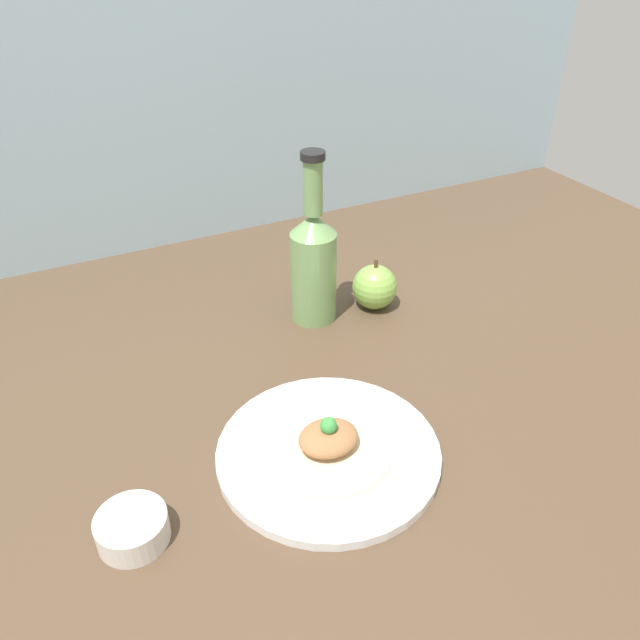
# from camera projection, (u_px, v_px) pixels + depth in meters

# --- Properties ---
(ground_plane) EXTENTS (1.80, 1.10, 0.04)m
(ground_plane) POSITION_uv_depth(u_px,v_px,m) (337.00, 378.00, 0.95)
(ground_plane) COLOR brown
(wall_backsplash) EXTENTS (1.80, 0.03, 0.80)m
(wall_backsplash) POSITION_uv_depth(u_px,v_px,m) (202.00, 28.00, 1.12)
(wall_backsplash) COLOR #9EBCCC
(wall_backsplash) RESTS_ON ground_plane
(plate) EXTENTS (0.28, 0.28, 0.02)m
(plate) POSITION_uv_depth(u_px,v_px,m) (328.00, 451.00, 0.79)
(plate) COLOR white
(plate) RESTS_ON ground_plane
(plated_food) EXTENTS (0.16, 0.16, 0.05)m
(plated_food) POSITION_uv_depth(u_px,v_px,m) (328.00, 441.00, 0.78)
(plated_food) COLOR beige
(plated_food) RESTS_ON plate
(cider_bottle) EXTENTS (0.08, 0.08, 0.29)m
(cider_bottle) POSITION_uv_depth(u_px,v_px,m) (313.00, 261.00, 1.00)
(cider_bottle) COLOR #729E5B
(cider_bottle) RESTS_ON ground_plane
(apple) EXTENTS (0.08, 0.08, 0.09)m
(apple) POSITION_uv_depth(u_px,v_px,m) (375.00, 287.00, 1.07)
(apple) COLOR #84B74C
(apple) RESTS_ON ground_plane
(dipping_bowl) EXTENTS (0.08, 0.08, 0.03)m
(dipping_bowl) POSITION_uv_depth(u_px,v_px,m) (132.00, 528.00, 0.68)
(dipping_bowl) COLOR silver
(dipping_bowl) RESTS_ON ground_plane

